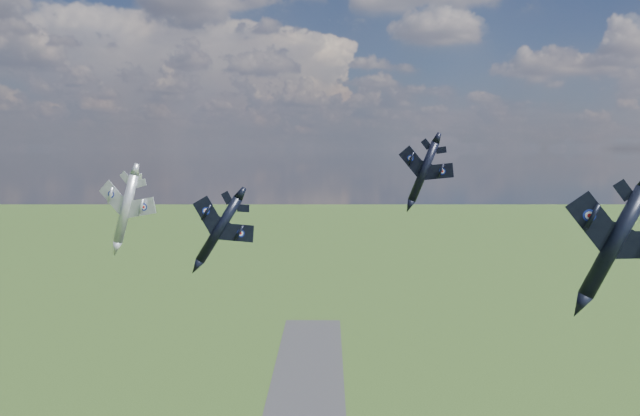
# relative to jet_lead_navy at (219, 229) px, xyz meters

# --- Properties ---
(jet_lead_navy) EXTENTS (9.95, 13.19, 6.96)m
(jet_lead_navy) POSITION_rel_jet_lead_navy_xyz_m (0.00, 0.00, 0.00)
(jet_lead_navy) COLOR black
(jet_right_navy) EXTENTS (13.27, 15.78, 6.57)m
(jet_right_navy) POSITION_rel_jet_lead_navy_xyz_m (36.76, -23.80, 2.07)
(jet_right_navy) COLOR black
(jet_high_navy) EXTENTS (13.58, 15.58, 5.96)m
(jet_high_navy) POSITION_rel_jet_lead_navy_xyz_m (27.65, 19.83, 6.30)
(jet_high_navy) COLOR black
(jet_left_silver) EXTENTS (13.98, 16.37, 5.78)m
(jet_left_silver) POSITION_rel_jet_lead_navy_xyz_m (-15.56, 13.01, 1.27)
(jet_left_silver) COLOR #9FA3AA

